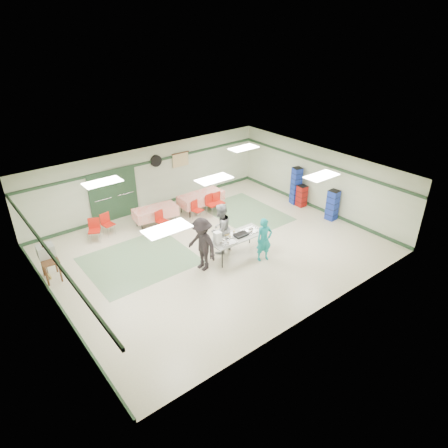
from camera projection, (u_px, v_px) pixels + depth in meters
floor at (215, 249)px, 14.34m from camera, size 11.00×11.00×0.00m
ceiling at (214, 178)px, 13.08m from camera, size 11.00×11.00×0.00m
wall_back at (150, 178)px, 16.83m from camera, size 11.00×0.00×11.00m
wall_front at (317, 275)px, 10.58m from camera, size 11.00×0.00×11.00m
wall_left at (51, 272)px, 10.70m from camera, size 0.00×9.00×9.00m
wall_right at (319, 179)px, 16.72m from camera, size 0.00×9.00×9.00m
trim_back at (149, 162)px, 16.49m from camera, size 11.00×0.06×0.10m
baseboard_back at (153, 206)px, 17.42m from camera, size 11.00×0.06×0.12m
trim_left at (47, 249)px, 10.39m from camera, size 0.06×9.00×0.10m
baseboard_left at (61, 309)px, 11.31m from camera, size 0.06×9.00×0.12m
trim_right at (321, 163)px, 16.38m from camera, size 0.06×9.00×0.10m
baseboard_right at (315, 207)px, 17.31m from camera, size 0.06×9.00×0.12m
green_patch_a at (139, 260)px, 13.66m from camera, size 3.50×3.00×0.01m
green_patch_b at (246, 213)px, 16.91m from camera, size 2.50×3.50×0.01m
double_door_left at (102, 198)px, 15.73m from camera, size 0.90×0.06×2.10m
double_door_right at (125, 192)px, 16.25m from camera, size 0.90×0.06×2.10m
door_frame at (114, 195)px, 15.97m from camera, size 2.00×0.03×2.15m
wall_fan at (156, 161)px, 16.63m from camera, size 0.50×0.10×0.50m
scroll_banner at (181, 160)px, 17.38m from camera, size 0.80×0.02×0.60m
serving_table at (237, 237)px, 13.65m from camera, size 2.07×0.85×0.76m
sheet_tray_right at (250, 231)px, 13.90m from camera, size 0.56×0.43×0.02m
sheet_tray_mid at (231, 235)px, 13.65m from camera, size 0.54×0.41×0.02m
sheet_tray_left at (227, 243)px, 13.20m from camera, size 0.58×0.44×0.02m
baking_pan at (241, 235)px, 13.63m from camera, size 0.51×0.32×0.08m
foam_box_stack at (217, 238)px, 13.11m from camera, size 0.23×0.21×0.41m
volunteer_teal at (264, 240)px, 13.37m from camera, size 0.65×0.53×1.54m
volunteer_grey at (220, 229)px, 13.75m from camera, size 1.03×0.89×1.83m
volunteer_dark at (202, 244)px, 12.81m from camera, size 0.83×1.27×1.84m
dining_table_a at (201, 198)px, 16.92m from camera, size 1.95×0.88×0.77m
dining_table_b at (155, 212)px, 15.71m from camera, size 1.78×0.94×0.77m
chair_a at (211, 202)px, 16.59m from camera, size 0.47×0.47×0.89m
chair_b at (196, 208)px, 16.20m from camera, size 0.46×0.46×0.81m
chair_c at (218, 200)px, 16.80m from camera, size 0.41×0.41×0.87m
chair_d at (161, 219)px, 15.29m from camera, size 0.47×0.47×0.85m
chair_loose_a at (107, 222)px, 15.07m from camera, size 0.46×0.46×0.86m
chair_loose_b at (94, 228)px, 14.60m from camera, size 0.56×0.56×0.90m
crate_stack_blue_a at (296, 186)px, 17.42m from camera, size 0.44×0.44×1.66m
crate_stack_red at (302, 196)px, 17.32m from camera, size 0.39×0.39×0.95m
crate_stack_blue_b at (333, 205)px, 16.11m from camera, size 0.42×0.42×1.27m
printer_table at (50, 262)px, 12.44m from camera, size 0.57×0.81×0.74m
office_printer at (46, 251)px, 12.42m from camera, size 0.52×0.46×0.39m
broom at (45, 259)px, 12.48m from camera, size 0.03×0.21×1.29m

